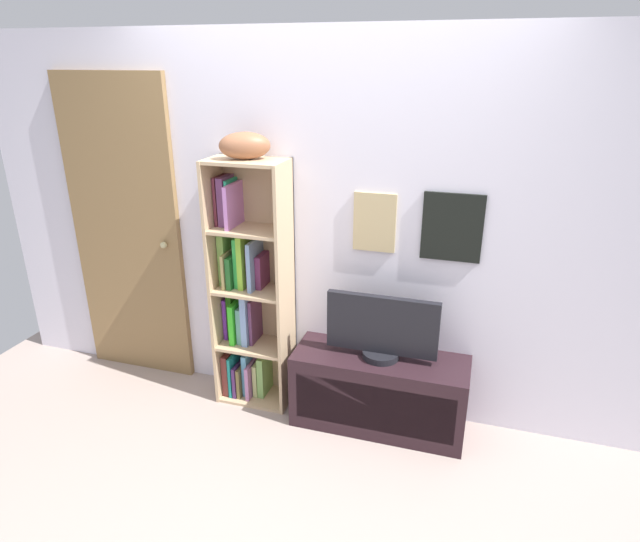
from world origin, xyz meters
The scene contains 7 objects.
ground centered at (0.00, 0.00, -0.02)m, with size 5.20×5.20×0.04m, color gray.
back_wall centered at (0.00, 1.13, 1.17)m, with size 4.80×0.08×2.33m.
bookshelf centered at (-0.50, 0.99, 0.73)m, with size 0.48×0.29×1.62m.
football centered at (-0.45, 0.96, 1.69)m, with size 0.29×0.16×0.16m, color brown.
tv_stand centered at (0.39, 0.91, 0.24)m, with size 1.06×0.38×0.48m.
television centered at (0.39, 0.91, 0.67)m, with size 0.66×0.22×0.40m.
door centered at (-1.43, 1.08, 1.04)m, with size 0.82×0.09×2.09m.
Camera 1 is at (0.87, -1.89, 2.15)m, focal length 30.21 mm.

